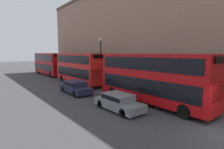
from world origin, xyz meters
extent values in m
cube|color=#B20C0F|center=(1.60, 6.73, 1.45)|extent=(2.55, 10.81, 2.20)
cube|color=#B20C0F|center=(1.60, 6.73, 3.43)|extent=(2.50, 10.59, 1.75)
cube|color=black|center=(1.60, 6.73, 1.71)|extent=(2.59, 9.94, 1.23)
cube|color=black|center=(1.60, 6.73, 3.51)|extent=(2.59, 9.94, 1.05)
cube|color=black|center=(1.60, 1.35, 1.89)|extent=(2.17, 0.06, 1.10)
cube|color=black|center=(1.60, 1.35, 3.95)|extent=(1.78, 0.06, 0.42)
cylinder|color=black|center=(0.48, 2.92, 0.50)|extent=(0.30, 1.00, 1.00)
cylinder|color=black|center=(2.73, 2.92, 0.50)|extent=(0.30, 1.00, 1.00)
cylinder|color=black|center=(0.48, 10.53, 0.50)|extent=(0.30, 1.00, 1.00)
cylinder|color=black|center=(2.73, 10.53, 0.50)|extent=(0.30, 1.00, 1.00)
cube|color=red|center=(1.60, 19.77, 1.47)|extent=(2.55, 10.44, 2.23)
cube|color=red|center=(1.60, 19.77, 3.46)|extent=(2.50, 10.23, 1.75)
cube|color=black|center=(1.60, 19.77, 1.73)|extent=(2.59, 9.60, 1.25)
cube|color=black|center=(1.60, 19.77, 3.54)|extent=(2.59, 9.60, 1.05)
cube|color=black|center=(1.60, 14.58, 1.91)|extent=(2.17, 0.06, 1.12)
cube|color=black|center=(1.60, 14.58, 3.98)|extent=(1.78, 0.06, 0.42)
cylinder|color=black|center=(0.48, 16.15, 0.50)|extent=(0.30, 1.00, 1.00)
cylinder|color=black|center=(2.73, 16.15, 0.50)|extent=(0.30, 1.00, 1.00)
cylinder|color=black|center=(0.48, 23.39, 0.50)|extent=(0.30, 1.00, 1.00)
cylinder|color=black|center=(2.73, 23.39, 0.50)|extent=(0.30, 1.00, 1.00)
cube|color=#A80F14|center=(1.60, 32.65, 1.39)|extent=(2.55, 11.44, 2.08)
cube|color=#A80F14|center=(1.60, 32.65, 3.40)|extent=(2.50, 11.22, 1.93)
cube|color=black|center=(1.60, 32.65, 1.64)|extent=(2.59, 10.53, 1.17)
cube|color=black|center=(1.60, 32.65, 3.49)|extent=(2.59, 10.53, 1.16)
cube|color=black|center=(1.60, 26.95, 1.81)|extent=(2.17, 0.06, 1.04)
cube|color=black|center=(1.60, 26.95, 3.98)|extent=(1.78, 0.06, 0.46)
cylinder|color=black|center=(0.48, 28.52, 0.50)|extent=(0.30, 1.00, 1.00)
cylinder|color=black|center=(2.73, 28.52, 0.50)|extent=(0.30, 1.00, 1.00)
cylinder|color=black|center=(0.48, 36.77, 0.50)|extent=(0.30, 1.00, 1.00)
cylinder|color=black|center=(2.73, 36.77, 0.50)|extent=(0.30, 1.00, 1.00)
cube|color=slate|center=(-1.80, 7.00, 0.47)|extent=(1.76, 4.22, 0.59)
cube|color=slate|center=(-1.80, 7.11, 1.02)|extent=(1.55, 2.32, 0.51)
cube|color=black|center=(-1.80, 7.11, 1.04)|extent=(1.58, 2.21, 0.32)
cylinder|color=black|center=(-2.57, 5.65, 0.32)|extent=(0.22, 0.64, 0.64)
cylinder|color=black|center=(-1.03, 5.65, 0.32)|extent=(0.22, 0.64, 0.64)
cylinder|color=black|center=(-2.57, 8.35, 0.32)|extent=(0.22, 0.64, 0.64)
cylinder|color=black|center=(-1.03, 8.35, 0.32)|extent=(0.22, 0.64, 0.64)
cube|color=#1E2338|center=(-1.80, 14.23, 0.49)|extent=(1.84, 4.48, 0.63)
cube|color=#1E2338|center=(-1.80, 14.34, 1.08)|extent=(1.62, 2.46, 0.54)
cube|color=black|center=(-1.80, 14.34, 1.11)|extent=(1.66, 2.34, 0.35)
cylinder|color=black|center=(-2.61, 12.79, 0.32)|extent=(0.22, 0.64, 0.64)
cylinder|color=black|center=(-0.99, 12.79, 0.32)|extent=(0.22, 0.64, 0.64)
cylinder|color=black|center=(-2.61, 15.66, 0.32)|extent=(0.22, 0.64, 0.64)
cylinder|color=black|center=(-0.99, 15.66, 0.32)|extent=(0.22, 0.64, 0.64)
cylinder|color=black|center=(3.49, 17.03, 2.99)|extent=(0.18, 0.18, 5.99)
sphere|color=beige|center=(3.49, 17.03, 6.21)|extent=(0.44, 0.44, 0.44)
cylinder|color=#334C6B|center=(4.32, 33.83, 0.75)|extent=(0.36, 0.36, 1.50)
sphere|color=tan|center=(4.32, 33.83, 1.61)|extent=(0.22, 0.22, 0.22)
camera|label=1|loc=(-10.28, -2.88, 4.36)|focal=28.00mm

